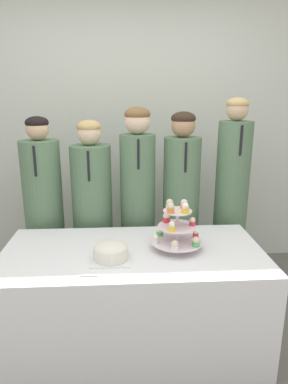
# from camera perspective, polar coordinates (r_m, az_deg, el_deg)

# --- Properties ---
(wall_back) EXTENTS (9.00, 0.06, 2.70)m
(wall_back) POSITION_cam_1_polar(r_m,az_deg,el_deg) (3.34, -2.71, 10.68)
(wall_back) COLOR silver
(wall_back) RESTS_ON ground_plane
(table) EXTENTS (1.64, 0.80, 0.71)m
(table) POSITION_cam_1_polar(r_m,az_deg,el_deg) (2.34, -1.82, -17.54)
(table) COLOR white
(table) RESTS_ON ground_plane
(round_cake) EXTENTS (0.23, 0.23, 0.11)m
(round_cake) POSITION_cam_1_polar(r_m,az_deg,el_deg) (2.04, -5.56, -9.78)
(round_cake) COLOR white
(round_cake) RESTS_ON table
(cake_knife) EXTENTS (0.31, 0.03, 0.01)m
(cake_knife) POSITION_cam_1_polar(r_m,az_deg,el_deg) (1.90, -7.45, -13.67)
(cake_knife) COLOR silver
(cake_knife) RESTS_ON table
(cupcake_stand) EXTENTS (0.33, 0.33, 0.32)m
(cupcake_stand) POSITION_cam_1_polar(r_m,az_deg,el_deg) (2.15, 5.46, -5.79)
(cupcake_stand) COLOR silver
(cupcake_stand) RESTS_ON table
(student_0) EXTENTS (0.30, 0.30, 1.50)m
(student_0) POSITION_cam_1_polar(r_m,az_deg,el_deg) (2.81, -16.21, -4.31)
(student_0) COLOR #567556
(student_0) RESTS_ON ground_plane
(student_1) EXTENTS (0.31, 0.32, 1.47)m
(student_1) POSITION_cam_1_polar(r_m,az_deg,el_deg) (2.76, -8.51, -4.57)
(student_1) COLOR #567556
(student_1) RESTS_ON ground_plane
(student_2) EXTENTS (0.27, 0.28, 1.57)m
(student_2) POSITION_cam_1_polar(r_m,az_deg,el_deg) (2.73, -1.04, -3.12)
(student_2) COLOR #567556
(student_2) RESTS_ON ground_plane
(student_3) EXTENTS (0.29, 0.29, 1.53)m
(student_3) POSITION_cam_1_polar(r_m,az_deg,el_deg) (2.77, 6.11, -3.52)
(student_3) COLOR #567556
(student_3) RESTS_ON ground_plane
(student_4) EXTENTS (0.26, 0.27, 1.63)m
(student_4) POSITION_cam_1_polar(r_m,az_deg,el_deg) (2.85, 14.21, -2.29)
(student_4) COLOR #567556
(student_4) RESTS_ON ground_plane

